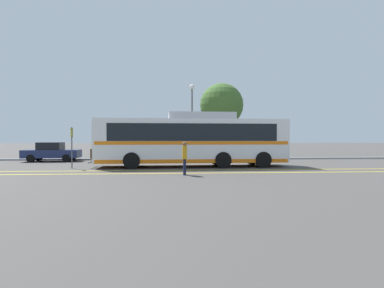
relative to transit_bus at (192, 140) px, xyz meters
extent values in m
plane|color=#423F3D|center=(-1.06, 0.50, -1.75)|extent=(220.00, 220.00, 0.00)
cube|color=gold|center=(-0.02, -2.20, -1.75)|extent=(32.06, 0.20, 0.01)
cube|color=gold|center=(-0.02, -3.74, -1.75)|extent=(32.06, 0.20, 0.01)
cube|color=#99999E|center=(-0.02, 6.50, -1.68)|extent=(40.06, 0.36, 0.15)
cube|color=white|center=(-0.02, 0.00, -0.07)|extent=(12.11, 2.77, 2.73)
cube|color=black|center=(-0.02, 0.00, 0.46)|extent=(10.42, 2.77, 1.07)
cube|color=orange|center=(-0.02, 0.00, -0.20)|extent=(11.87, 2.80, 0.20)
cube|color=orange|center=(-0.02, 0.00, -1.31)|extent=(11.87, 2.79, 0.24)
cube|color=black|center=(-6.06, -0.14, -0.02)|extent=(0.09, 2.19, 2.02)
cube|color=black|center=(-6.06, -0.14, 1.14)|extent=(0.08, 1.74, 0.24)
cube|color=silver|center=(0.58, 0.01, 1.51)|extent=(4.27, 2.09, 0.44)
cube|color=black|center=(-6.34, -0.15, -1.20)|extent=(0.08, 1.86, 0.04)
cube|color=black|center=(-6.34, -0.15, -1.40)|extent=(0.08, 1.86, 0.04)
cylinder|color=black|center=(-3.73, -1.28, -1.25)|extent=(1.01, 0.30, 1.00)
cylinder|color=black|center=(-3.78, 1.10, -1.25)|extent=(1.01, 0.30, 1.00)
cylinder|color=black|center=(1.82, -1.15, -1.25)|extent=(1.01, 0.30, 1.00)
cylinder|color=black|center=(1.76, 1.23, -1.25)|extent=(1.01, 0.30, 1.00)
cylinder|color=black|center=(4.35, -1.09, -1.25)|extent=(1.01, 0.30, 1.00)
cylinder|color=black|center=(4.29, 1.29, -1.25)|extent=(1.01, 0.30, 1.00)
cube|color=navy|center=(-10.86, 5.26, -1.14)|extent=(4.30, 1.98, 0.63)
cube|color=black|center=(-10.97, 5.25, -0.53)|extent=(1.85, 1.63, 0.60)
cylinder|color=black|center=(-9.60, 6.16, -1.45)|extent=(0.61, 0.23, 0.60)
cylinder|color=black|center=(-9.51, 4.50, -1.45)|extent=(0.61, 0.23, 0.60)
cylinder|color=black|center=(-12.21, 6.01, -1.45)|extent=(0.61, 0.23, 0.60)
cylinder|color=black|center=(-12.12, 4.36, -1.45)|extent=(0.61, 0.23, 0.60)
cube|color=#4C3823|center=(-5.25, 5.19, -1.09)|extent=(4.96, 2.26, 0.73)
cube|color=black|center=(-5.37, 5.18, -0.52)|extent=(2.15, 1.80, 0.40)
cylinder|color=black|center=(-3.84, 6.20, -1.45)|extent=(0.61, 0.25, 0.60)
cylinder|color=black|center=(-3.69, 4.44, -1.45)|extent=(0.61, 0.25, 0.60)
cylinder|color=black|center=(-6.81, 5.94, -1.45)|extent=(0.61, 0.25, 0.60)
cylinder|color=black|center=(-6.66, 4.18, -1.45)|extent=(0.61, 0.25, 0.60)
cube|color=silver|center=(0.93, 5.58, -1.10)|extent=(4.69, 1.87, 0.70)
cube|color=black|center=(0.82, 5.59, -0.52)|extent=(2.00, 1.57, 0.46)
cylinder|color=black|center=(2.39, 6.34, -1.45)|extent=(0.61, 0.22, 0.60)
cylinder|color=black|center=(2.33, 4.72, -1.45)|extent=(0.61, 0.22, 0.60)
cylinder|color=black|center=(-0.47, 6.44, -1.45)|extent=(0.61, 0.22, 0.60)
cylinder|color=black|center=(-0.53, 4.83, -1.45)|extent=(0.61, 0.22, 0.60)
cylinder|color=#191E38|center=(-0.70, -4.57, -1.35)|extent=(0.14, 0.14, 0.80)
cylinder|color=#191E38|center=(-0.70, -4.40, -1.35)|extent=(0.14, 0.14, 0.80)
cube|color=orange|center=(-0.70, -4.48, -0.63)|extent=(0.22, 0.42, 0.64)
sphere|color=brown|center=(-0.70, -4.48, -0.21)|extent=(0.22, 0.22, 0.22)
cylinder|color=#59595E|center=(-7.40, -0.68, -0.50)|extent=(0.07, 0.07, 2.51)
cube|color=yellow|center=(-7.40, -0.68, 0.43)|extent=(0.04, 0.40, 0.56)
cylinder|color=#59595E|center=(0.52, 7.75, 1.37)|extent=(0.14, 0.14, 6.25)
sphere|color=silver|center=(0.52, 7.75, 4.74)|extent=(0.48, 0.48, 0.48)
cylinder|color=#513823|center=(3.58, 9.85, 0.02)|extent=(0.28, 0.28, 3.54)
sphere|color=#3D6028|center=(3.58, 9.85, 3.38)|extent=(4.25, 4.25, 4.25)
camera|label=1|loc=(-1.36, -19.32, 0.04)|focal=28.00mm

